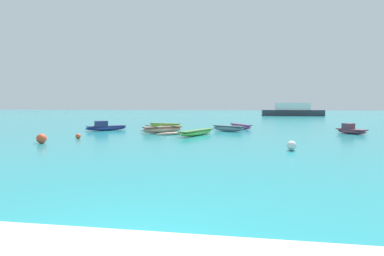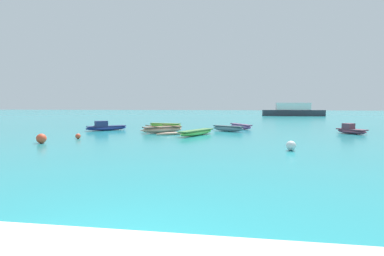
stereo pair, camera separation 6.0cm
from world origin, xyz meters
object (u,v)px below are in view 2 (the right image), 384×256
Objects in this scene: mooring_buoy_2 at (291,146)px; moored_boat_3 at (241,126)px; moored_boat_5 at (162,130)px; moored_boat_6 at (228,128)px; moored_boat_4 at (106,127)px; moored_boat_1 at (351,130)px; moored_boat_2 at (165,125)px; mooring_buoy_1 at (78,136)px; distant_ferry at (293,111)px; mooring_buoy_0 at (41,138)px; moored_boat_0 at (197,132)px.

moored_boat_3 is at bearing 99.96° from mooring_buoy_2.
moored_boat_6 is at bearing -14.33° from moored_boat_5.
mooring_buoy_2 is at bearing -73.57° from moored_boat_4.
moored_boat_1 is 0.67× the size of moored_boat_2.
distant_ferry is at bearing 64.77° from mooring_buoy_1.
mooring_buoy_0 reaches higher than mooring_buoy_2.
moored_boat_1 is 0.20× the size of distant_ferry.
moored_boat_5 is 11.10m from mooring_buoy_2.
moored_boat_6 is 10.17m from mooring_buoy_2.
distant_ferry is (17.38, 32.75, 0.82)m from moored_boat_2.
distant_ferry is (13.33, 40.04, 0.81)m from moored_boat_0.
moored_boat_6 is at bearing -36.11° from moored_boat_4.
moored_boat_1 reaches higher than mooring_buoy_2.
mooring_buoy_0 reaches higher than moored_boat_2.
distant_ferry reaches higher than mooring_buoy_2.
moored_boat_6 is at bearing -48.90° from moored_boat_3.
moored_boat_6 is 5.89× the size of mooring_buoy_2.
moored_boat_4 is at bearing 145.67° from mooring_buoy_2.
moored_boat_2 is at bearing 53.20° from moored_boat_0.
moored_boat_5 reaches higher than mooring_buoy_0.
moored_boat_2 is 1.07× the size of moored_boat_4.
moored_boat_5 reaches higher than moored_boat_2.
moored_boat_4 reaches higher than mooring_buoy_1.
moored_boat_3 is 1.01× the size of moored_boat_4.
moored_boat_2 is 6.30× the size of mooring_buoy_0.
mooring_buoy_1 is (-18.07, -6.07, -0.10)m from moored_boat_1.
moored_boat_6 is (4.85, 2.03, -0.00)m from moored_boat_5.
moored_boat_4 is 8.48m from mooring_buoy_0.
moored_boat_2 reaches higher than mooring_buoy_1.
mooring_buoy_0 is at bearing -114.88° from distant_ferry.
distant_ferry reaches higher than moored_boat_1.
mooring_buoy_1 is at bearing -91.23° from moored_boat_2.
mooring_buoy_0 is (-10.90, -11.98, 0.03)m from moored_boat_3.
mooring_buoy_0 is (0.20, -8.48, -0.01)m from moored_boat_4.
distant_ferry reaches higher than moored_boat_3.
moored_boat_0 is 8.34m from moored_boat_2.
mooring_buoy_0 is at bearing -127.92° from moored_boat_4.
moored_boat_5 is 41.89m from distant_ferry.
moored_boat_3 is 7.08× the size of mooring_buoy_2.
mooring_buoy_1 is (-4.24, -4.59, -0.09)m from moored_boat_5.
moored_boat_6 is (2.05, 3.43, 0.04)m from moored_boat_0.
moored_boat_1 is 13.91m from moored_boat_5.
mooring_buoy_0 is at bearing -72.18° from moored_boat_3.
moored_boat_0 reaches higher than mooring_buoy_1.
moored_boat_5 reaches higher than mooring_buoy_2.
mooring_buoy_0 is 1.64× the size of mooring_buoy_1.
mooring_buoy_1 is 47.81m from distant_ferry.
moored_boat_4 is at bearing 99.27° from mooring_buoy_1.
moored_boat_5 is 9.48× the size of mooring_buoy_2.
moored_boat_1 reaches higher than moored_boat_5.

